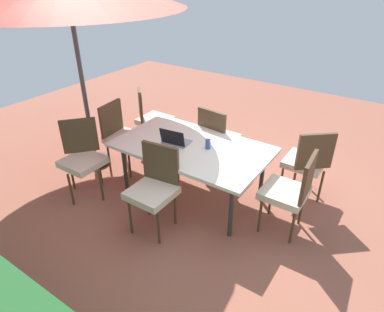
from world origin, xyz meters
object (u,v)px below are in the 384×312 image
object	(u,v)px
chair_southwest	(307,160)
chair_north	(155,185)
laptop	(175,140)
chair_south	(217,136)
chair_northeast	(82,155)
chair_southeast	(151,117)
dining_table	(192,149)
chair_west	(291,189)
cup	(208,144)
chair_east	(121,134)

from	to	relation	value
chair_southwest	chair_north	bearing A→B (deg)	9.74
chair_north	laptop	distance (m)	0.71
chair_south	chair_northeast	bearing A→B (deg)	56.89
chair_north	chair_northeast	bearing A→B (deg)	172.45
chair_southeast	laptop	distance (m)	1.31
chair_north	chair_southeast	bearing A→B (deg)	123.71
dining_table	chair_south	distance (m)	0.70
chair_west	laptop	bearing A→B (deg)	-89.66
dining_table	chair_north	bearing A→B (deg)	89.59
laptop	cup	xyz separation A→B (m)	(-0.39, -0.12, 0.01)
chair_southwest	chair_north	world-z (taller)	same
chair_north	cup	distance (m)	0.82
dining_table	chair_southwest	xyz separation A→B (m)	(-1.20, -0.74, -0.12)
chair_south	chair_southeast	world-z (taller)	same
chair_northeast	laptop	bearing A→B (deg)	-16.06
dining_table	laptop	distance (m)	0.23
laptop	chair_west	bearing A→B (deg)	176.66
chair_northeast	cup	distance (m)	1.59
chair_southwest	chair_south	distance (m)	1.24
chair_south	chair_northeast	size ratio (longest dim) A/B	1.00
chair_southwest	chair_northeast	distance (m)	2.78
chair_south	laptop	world-z (taller)	chair_south
chair_south	chair_west	xyz separation A→B (m)	(-1.28, 0.66, 0.00)
chair_south	chair_north	bearing A→B (deg)	97.26
dining_table	chair_southeast	bearing A→B (deg)	-29.21
chair_southeast	chair_north	distance (m)	1.88
cup	chair_northeast	bearing A→B (deg)	29.16
chair_west	chair_north	world-z (taller)	same
chair_north	cup	bearing A→B (deg)	67.86
chair_north	chair_south	bearing A→B (deg)	83.84
chair_west	chair_northeast	bearing A→B (deg)	-76.69
chair_southwest	laptop	distance (m)	1.63
dining_table	chair_northeast	distance (m)	1.38
chair_west	dining_table	bearing A→B (deg)	-92.38
chair_northeast	cup	xyz separation A→B (m)	(-1.37, -0.76, 0.23)
chair_east	cup	xyz separation A→B (m)	(-1.40, -0.05, 0.23)
chair_south	cup	bearing A→B (deg)	115.95
chair_west	cup	bearing A→B (deg)	-94.76
chair_north	chair_northeast	distance (m)	1.17
chair_southeast	laptop	xyz separation A→B (m)	(-1.04, 0.77, 0.22)
chair_southeast	chair_northeast	distance (m)	1.41
chair_west	cup	world-z (taller)	chair_west
dining_table	laptop	world-z (taller)	laptop
chair_southwest	chair_west	size ratio (longest dim) A/B	1.00
chair_east	laptop	size ratio (longest dim) A/B	2.80
chair_east	chair_northeast	world-z (taller)	same
chair_south	chair_southeast	size ratio (longest dim) A/B	1.00
chair_west	chair_southeast	bearing A→B (deg)	-108.78
chair_southwest	chair_south	xyz separation A→B (m)	(1.24, 0.05, 0.00)
chair_north	laptop	world-z (taller)	chair_north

